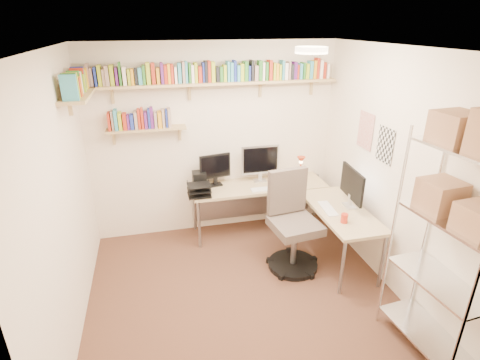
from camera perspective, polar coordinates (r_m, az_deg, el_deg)
The scene contains 6 objects.
ground at distance 4.23m, azimuth 0.28°, elevation -16.71°, with size 3.20×3.20×0.00m, color #4F3322.
room_shell at distance 3.45m, azimuth 0.40°, elevation 3.51°, with size 3.24×3.04×2.52m.
wall_shelves at distance 4.52m, azimuth -9.07°, elevation 14.12°, with size 3.12×1.09×0.80m.
corner_desk at distance 4.81m, azimuth 4.56°, elevation -1.83°, with size 1.97×1.81×1.20m.
office_chair at distance 4.42m, azimuth 7.95°, elevation -7.29°, with size 0.61×0.62×1.16m.
wire_rack at distance 3.21m, azimuth 31.14°, elevation -1.28°, with size 0.49×0.88×2.18m.
Camera 1 is at (-0.78, -3.16, 2.70)m, focal length 28.00 mm.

